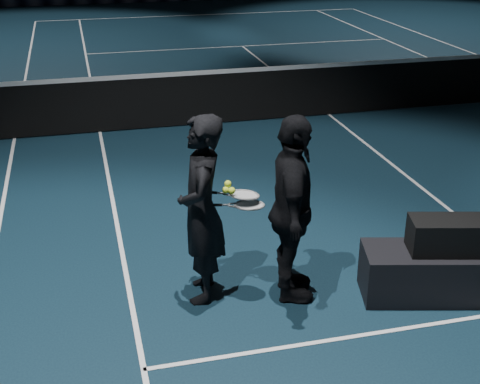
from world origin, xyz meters
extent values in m
plane|color=black|center=(0.00, 0.00, 0.00)|extent=(36.00, 36.00, 0.00)
cube|color=black|center=(0.00, 0.00, 0.45)|extent=(12.80, 0.02, 0.86)
cube|color=white|center=(0.00, 0.00, 0.92)|extent=(12.80, 0.03, 0.07)
cube|color=black|center=(-1.08, -5.97, 0.25)|extent=(1.74, 0.94, 0.50)
cube|color=black|center=(-1.08, -5.97, 0.66)|extent=(0.89, 0.54, 0.33)
cube|color=white|center=(-1.08, -6.15, 0.66)|extent=(0.38, 0.10, 0.11)
imported|color=black|center=(-3.40, -5.37, 0.93)|extent=(0.57, 0.75, 1.85)
imported|color=black|center=(-2.57, -5.59, 0.93)|extent=(0.70, 1.16, 1.85)
camera|label=1|loc=(-4.43, -10.96, 3.59)|focal=50.00mm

